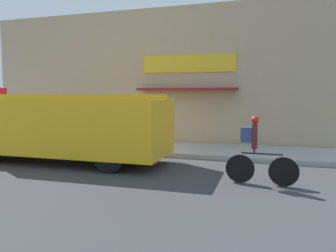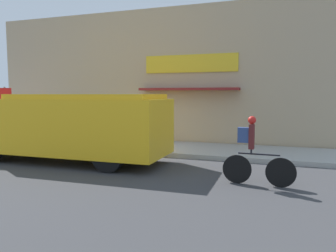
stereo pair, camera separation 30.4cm
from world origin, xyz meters
name	(u,v)px [view 2 (the right image)]	position (x,y,z in m)	size (l,w,h in m)	color
ground_plane	(116,154)	(0.00, 0.00, 0.00)	(70.00, 70.00, 0.00)	#38383A
sidewalk	(132,146)	(0.00, 1.40, 0.08)	(28.00, 2.79, 0.16)	#999993
storefront	(148,77)	(0.05, 2.94, 2.88)	(15.25, 0.83, 5.76)	tan
school_bus	(73,126)	(-0.61, -1.62, 1.13)	(6.80, 2.66, 2.15)	yellow
cyclist	(254,153)	(5.00, -2.47, 0.77)	(1.69, 0.20, 1.64)	black
stop_sign_post	(5,104)	(-5.73, 0.72, 1.70)	(0.45, 0.45, 2.30)	slate
trash_bin	(126,131)	(-0.65, 2.17, 0.58)	(0.58, 0.58, 0.84)	#38383D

